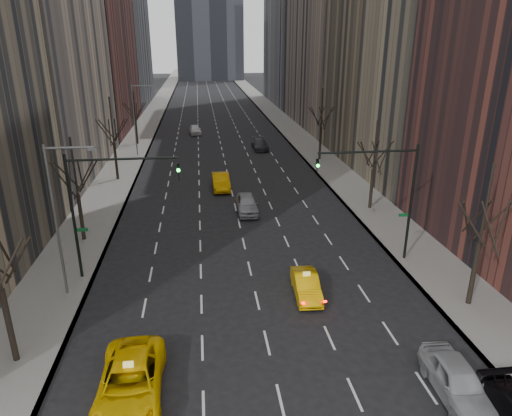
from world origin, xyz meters
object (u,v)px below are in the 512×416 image
object	(u,v)px
taxi_suv	(130,382)
silver_sedan_ahead	(247,204)
taxi_sedan	(306,285)
parked_sedan_silver	(457,380)

from	to	relation	value
taxi_suv	silver_sedan_ahead	distance (m)	22.73
taxi_suv	taxi_sedan	bearing A→B (deg)	37.49
silver_sedan_ahead	taxi_sedan	bearing A→B (deg)	-80.67
taxi_sedan	silver_sedan_ahead	size ratio (longest dim) A/B	0.87
taxi_suv	silver_sedan_ahead	world-z (taller)	taxi_suv
taxi_sedan	parked_sedan_silver	bearing A→B (deg)	-59.71
taxi_suv	taxi_sedan	xyz separation A→B (m)	(9.25, 7.25, -0.14)
taxi_suv	taxi_sedan	world-z (taller)	taxi_suv
parked_sedan_silver	taxi_sedan	bearing A→B (deg)	119.54
taxi_sedan	silver_sedan_ahead	bearing A→B (deg)	101.23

